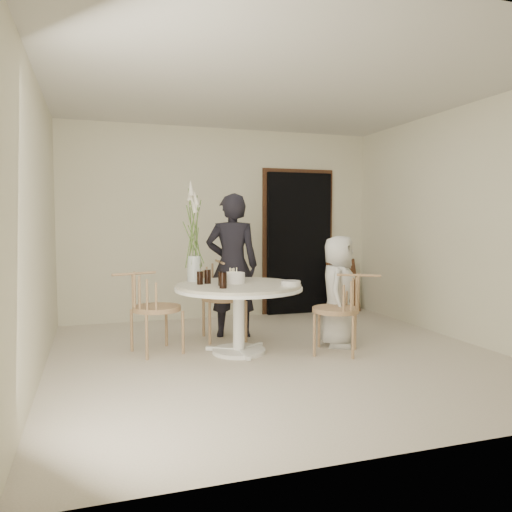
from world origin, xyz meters
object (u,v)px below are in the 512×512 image
object	(u,v)px
chair_far	(222,288)
boy	(338,291)
table	(239,295)
birthday_cake	(234,278)
chair_right	(347,302)
girl	(232,265)
chair_left	(146,301)
flower_vase	(194,236)

from	to	relation	value
chair_far	boy	size ratio (longest dim) A/B	0.74
table	chair_far	bearing A→B (deg)	88.98
birthday_cake	table	bearing A→B (deg)	-73.41
chair_right	girl	distance (m)	1.51
table	chair_left	distance (m)	0.96
flower_vase	boy	bearing A→B (deg)	-15.78
birthday_cake	flower_vase	size ratio (longest dim) A/B	0.21
chair_far	chair_right	bearing A→B (deg)	-44.97
table	flower_vase	distance (m)	0.82
table	boy	world-z (taller)	boy
chair_right	girl	bearing A→B (deg)	-108.98
birthday_cake	girl	bearing A→B (deg)	76.16
table	chair_far	size ratio (longest dim) A/B	1.46
birthday_cake	chair_left	bearing A→B (deg)	170.45
boy	flower_vase	world-z (taller)	flower_vase
girl	boy	size ratio (longest dim) A/B	1.40
boy	birthday_cake	size ratio (longest dim) A/B	5.27
chair_right	chair_left	world-z (taller)	chair_left
chair_far	flower_vase	bearing A→B (deg)	-133.91
flower_vase	girl	bearing A→B (deg)	36.03
chair_left	birthday_cake	size ratio (longest dim) A/B	3.75
boy	flower_vase	bearing A→B (deg)	108.33
table	chair_right	bearing A→B (deg)	-19.51
chair_far	girl	bearing A→B (deg)	3.52
chair_left	girl	size ratio (longest dim) A/B	0.51
girl	flower_vase	xyz separation A→B (m)	(-0.54, -0.39, 0.36)
chair_far	girl	world-z (taller)	girl
birthday_cake	boy	bearing A→B (deg)	-6.84
flower_vase	chair_right	bearing A→B (deg)	-27.46
girl	chair_right	bearing A→B (deg)	143.29
boy	chair_far	bearing A→B (deg)	87.85
chair_far	chair_right	world-z (taller)	chair_far
chair_right	flower_vase	bearing A→B (deg)	-85.17
chair_far	birthday_cake	xyz separation A→B (m)	(-0.04, -0.68, 0.20)
table	boy	distance (m)	1.13
flower_vase	table	bearing A→B (deg)	-43.97
chair_far	boy	world-z (taller)	boy
boy	table	bearing A→B (deg)	121.57
chair_left	chair_far	bearing A→B (deg)	-77.98
chair_left	girl	distance (m)	1.23
chair_right	boy	distance (m)	0.34
boy	chair_left	bearing A→B (deg)	116.07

